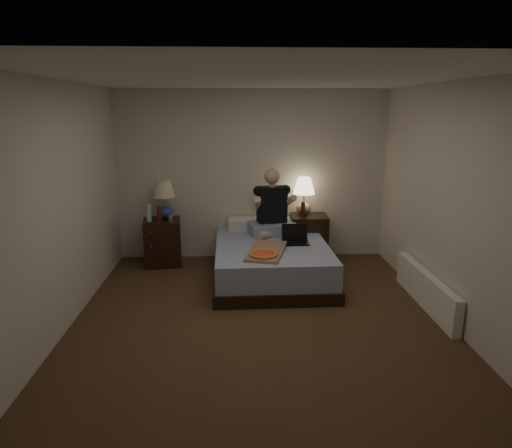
{
  "coord_description": "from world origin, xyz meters",
  "views": [
    {
      "loc": [
        -0.24,
        -4.49,
        2.23
      ],
      "look_at": [
        0.0,
        0.9,
        0.85
      ],
      "focal_mm": 32.0,
      "sensor_mm": 36.0,
      "label": 1
    }
  ],
  "objects_px": {
    "bed": "(271,260)",
    "soda_can": "(170,218)",
    "water_bottle": "(149,213)",
    "beer_bottle_right": "(303,210)",
    "nightstand_left": "(163,242)",
    "beer_bottle_left": "(159,214)",
    "nightstand_right": "(308,238)",
    "laptop": "(296,235)",
    "pizza_box": "(263,255)",
    "person": "(273,202)",
    "radiator": "(426,290)",
    "lamp_right": "(304,196)",
    "lamp_left": "(165,200)"
  },
  "relations": [
    {
      "from": "bed",
      "to": "beer_bottle_left",
      "type": "relative_size",
      "value": 8.47
    },
    {
      "from": "lamp_right",
      "to": "radiator",
      "type": "relative_size",
      "value": 0.35
    },
    {
      "from": "water_bottle",
      "to": "soda_can",
      "type": "distance_m",
      "value": 0.3
    },
    {
      "from": "water_bottle",
      "to": "beer_bottle_right",
      "type": "xyz_separation_m",
      "value": [
        2.19,
        0.08,
        0.01
      ]
    },
    {
      "from": "bed",
      "to": "soda_can",
      "type": "height_order",
      "value": "soda_can"
    },
    {
      "from": "pizza_box",
      "to": "radiator",
      "type": "distance_m",
      "value": 1.91
    },
    {
      "from": "nightstand_left",
      "to": "soda_can",
      "type": "height_order",
      "value": "soda_can"
    },
    {
      "from": "lamp_right",
      "to": "beer_bottle_left",
      "type": "height_order",
      "value": "lamp_right"
    },
    {
      "from": "bed",
      "to": "lamp_left",
      "type": "distance_m",
      "value": 1.79
    },
    {
      "from": "beer_bottle_left",
      "to": "soda_can",
      "type": "bearing_deg",
      "value": 18.28
    },
    {
      "from": "nightstand_right",
      "to": "radiator",
      "type": "bearing_deg",
      "value": -55.62
    },
    {
      "from": "person",
      "to": "radiator",
      "type": "height_order",
      "value": "person"
    },
    {
      "from": "nightstand_left",
      "to": "soda_can",
      "type": "xyz_separation_m",
      "value": [
        0.13,
        -0.08,
        0.39
      ]
    },
    {
      "from": "nightstand_left",
      "to": "radiator",
      "type": "relative_size",
      "value": 0.42
    },
    {
      "from": "water_bottle",
      "to": "beer_bottle_right",
      "type": "relative_size",
      "value": 1.09
    },
    {
      "from": "lamp_left",
      "to": "radiator",
      "type": "height_order",
      "value": "lamp_left"
    },
    {
      "from": "bed",
      "to": "laptop",
      "type": "height_order",
      "value": "laptop"
    },
    {
      "from": "water_bottle",
      "to": "beer_bottle_right",
      "type": "height_order",
      "value": "water_bottle"
    },
    {
      "from": "beer_bottle_right",
      "to": "laptop",
      "type": "height_order",
      "value": "beer_bottle_right"
    },
    {
      "from": "bed",
      "to": "nightstand_right",
      "type": "bearing_deg",
      "value": 47.91
    },
    {
      "from": "beer_bottle_left",
      "to": "person",
      "type": "bearing_deg",
      "value": -1.47
    },
    {
      "from": "beer_bottle_left",
      "to": "beer_bottle_right",
      "type": "xyz_separation_m",
      "value": [
        2.05,
        0.11,
        0.02
      ]
    },
    {
      "from": "bed",
      "to": "lamp_left",
      "type": "bearing_deg",
      "value": 154.26
    },
    {
      "from": "lamp_right",
      "to": "beer_bottle_right",
      "type": "bearing_deg",
      "value": -101.25
    },
    {
      "from": "water_bottle",
      "to": "bed",
      "type": "bearing_deg",
      "value": -16.86
    },
    {
      "from": "nightstand_left",
      "to": "nightstand_right",
      "type": "relative_size",
      "value": 0.97
    },
    {
      "from": "lamp_left",
      "to": "pizza_box",
      "type": "relative_size",
      "value": 0.74
    },
    {
      "from": "nightstand_left",
      "to": "beer_bottle_left",
      "type": "distance_m",
      "value": 0.47
    },
    {
      "from": "bed",
      "to": "person",
      "type": "relative_size",
      "value": 2.09
    },
    {
      "from": "pizza_box",
      "to": "person",
      "type": "bearing_deg",
      "value": 94.53
    },
    {
      "from": "lamp_left",
      "to": "water_bottle",
      "type": "bearing_deg",
      "value": -139.5
    },
    {
      "from": "nightstand_left",
      "to": "lamp_left",
      "type": "bearing_deg",
      "value": 54.8
    },
    {
      "from": "beer_bottle_right",
      "to": "pizza_box",
      "type": "xyz_separation_m",
      "value": [
        -0.64,
        -1.23,
        -0.28
      ]
    },
    {
      "from": "beer_bottle_left",
      "to": "radiator",
      "type": "height_order",
      "value": "beer_bottle_left"
    },
    {
      "from": "soda_can",
      "to": "laptop",
      "type": "relative_size",
      "value": 0.29
    },
    {
      "from": "nightstand_left",
      "to": "lamp_right",
      "type": "distance_m",
      "value": 2.17
    },
    {
      "from": "pizza_box",
      "to": "nightstand_right",
      "type": "bearing_deg",
      "value": 75.41
    },
    {
      "from": "beer_bottle_left",
      "to": "person",
      "type": "xyz_separation_m",
      "value": [
        1.59,
        -0.04,
        0.17
      ]
    },
    {
      "from": "lamp_right",
      "to": "beer_bottle_left",
      "type": "bearing_deg",
      "value": -172.68
    },
    {
      "from": "soda_can",
      "to": "water_bottle",
      "type": "bearing_deg",
      "value": -177.46
    },
    {
      "from": "water_bottle",
      "to": "beer_bottle_left",
      "type": "bearing_deg",
      "value": -12.99
    },
    {
      "from": "nightstand_right",
      "to": "laptop",
      "type": "bearing_deg",
      "value": -109.55
    },
    {
      "from": "nightstand_left",
      "to": "radiator",
      "type": "bearing_deg",
      "value": -33.58
    },
    {
      "from": "bed",
      "to": "nightstand_right",
      "type": "distance_m",
      "value": 0.94
    },
    {
      "from": "bed",
      "to": "beer_bottle_right",
      "type": "bearing_deg",
      "value": 48.55
    },
    {
      "from": "lamp_left",
      "to": "laptop",
      "type": "bearing_deg",
      "value": -22.27
    },
    {
      "from": "beer_bottle_right",
      "to": "nightstand_right",
      "type": "bearing_deg",
      "value": 45.89
    },
    {
      "from": "bed",
      "to": "beer_bottle_left",
      "type": "xyz_separation_m",
      "value": [
        -1.54,
        0.48,
        0.54
      ]
    },
    {
      "from": "lamp_left",
      "to": "soda_can",
      "type": "relative_size",
      "value": 5.6
    },
    {
      "from": "lamp_right",
      "to": "water_bottle",
      "type": "xyz_separation_m",
      "value": [
        -2.23,
        -0.23,
        -0.17
      ]
    }
  ]
}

